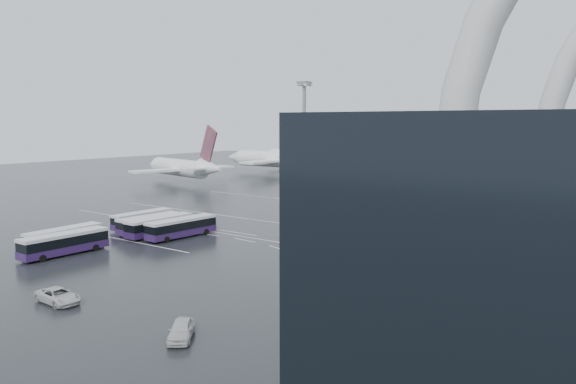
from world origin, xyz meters
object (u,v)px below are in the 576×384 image
Objects in this scene: airliner_gate_b at (497,179)px; bus_row_far_a at (64,237)px; airliner_main at (446,200)px; bus_row_near_d at (182,227)px; jet_remote_far at (314,156)px; bus_row_near_c at (160,225)px; van_curve_b at (181,330)px; van_curve_a at (58,296)px; floodlight_mast at (304,137)px; jet_remote_west at (183,168)px; van_curve_c at (407,366)px; jet_remote_mid at (279,159)px; bus_row_near_b at (149,223)px; airliner_gate_c at (566,165)px; bus_row_near_a at (143,219)px; bus_row_far_b at (64,243)px; gse_cart_belly_e at (454,216)px; gse_cart_belly_a at (493,237)px; gse_cart_belly_b at (517,232)px.

bus_row_far_a is (-35.99, -103.85, -2.67)m from airliner_gate_b.
airliner_main reaches higher than bus_row_near_d.
jet_remote_far reaches higher than bus_row_near_c.
bus_row_near_d is 2.63× the size of van_curve_b.
van_curve_a is 0.22× the size of floodlight_mast.
jet_remote_west is 144.34m from van_curve_c.
bus_row_far_a is at bearing 110.26° from jet_remote_mid.
bus_row_far_a is (50.36, -120.85, -3.63)m from jet_remote_mid.
bus_row_near_b is 39.43m from van_curve_a.
airliner_gate_c is 4.32× the size of bus_row_near_c.
bus_row_near_d reaches higher than bus_row_near_a.
bus_row_far_a reaches higher than bus_row_near_b.
bus_row_near_a is 22.16m from bus_row_far_b.
jet_remote_west is 3.19× the size of bus_row_far_b.
airliner_gate_b is 1.86× the size of floodlight_mast.
airliner_gate_c is at bearing 88.54° from gse_cart_belly_e.
jet_remote_mid is at bearing 25.18° from bus_row_near_a.
bus_row_near_c is (54.91, -105.44, -3.58)m from jet_remote_mid.
bus_row_near_c is (-37.85, -144.74, -3.29)m from airliner_gate_c.
airliner_main is 1.28× the size of jet_remote_far.
gse_cart_belly_e is (-2.80, 76.46, -0.23)m from van_curve_b.
jet_remote_far reaches higher than bus_row_near_a.
gse_cart_belly_e is (90.24, -59.19, -4.70)m from jet_remote_mid.
jet_remote_far is at bearing 28.93° from bus_row_near_d.
floodlight_mast reaches higher than jet_remote_west.
van_curve_c is at bearing -88.26° from airliner_gate_c.
van_curve_b is 0.19× the size of floodlight_mast.
gse_cart_belly_a is at bearing -23.26° from van_curve_a.
bus_row_near_d is 18.71m from bus_row_far_a.
gse_cart_belly_a is at bearing 42.42° from van_curve_b.
floodlight_mast is (71.21, -84.98, 11.57)m from jet_remote_mid.
bus_row_near_b is (-41.38, -144.14, -3.39)m from airliner_gate_c.
gse_cart_belly_b is (105.07, -68.61, -4.68)m from jet_remote_mid.
van_curve_b is at bearing 122.08° from jet_remote_mid.
jet_remote_west reaches higher than bus_row_far_a.
van_curve_b is 20.44m from van_curve_c.
jet_remote_far reaches higher than bus_row_far_a.
van_curve_b reaches higher than gse_cart_belly_e.
airliner_main is at bearing 107.67° from jet_remote_far.
van_curve_c is (65.78, -27.62, -0.82)m from bus_row_near_a.
gse_cart_belly_e is (-14.83, 9.42, -0.03)m from gse_cart_belly_b.
airliner_gate_c is 115.11m from gse_cart_belly_a.
airliner_gate_b is at bearing -22.43° from bus_row_far_a.
jet_remote_mid reaches higher than gse_cart_belly_a.
jet_remote_far is 7.20× the size of van_curve_a.
jet_remote_far reaches higher than van_curve_b.
bus_row_near_a is 12.31m from bus_row_near_d.
jet_remote_mid is at bearing 28.91° from bus_row_near_b.
bus_row_near_c is (-35.66, -40.68, -2.90)m from airliner_main.
bus_row_near_a is at bearing 143.74° from jet_remote_west.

